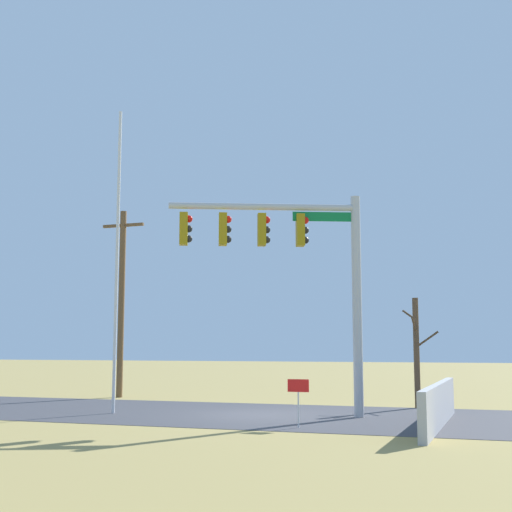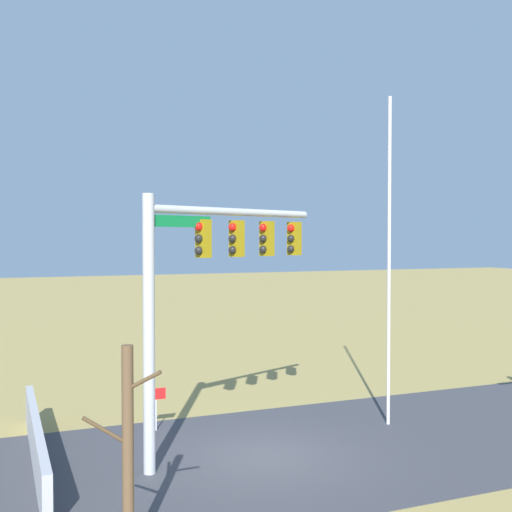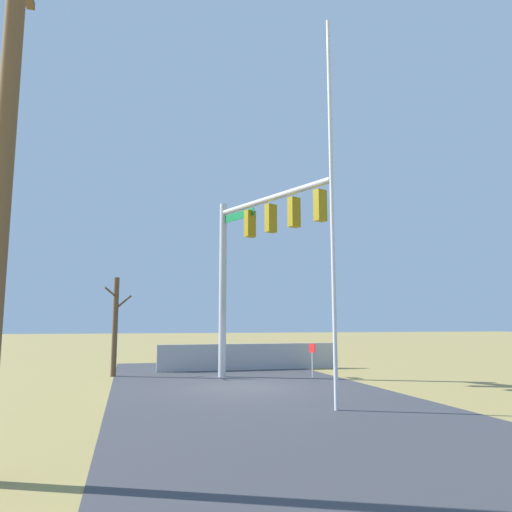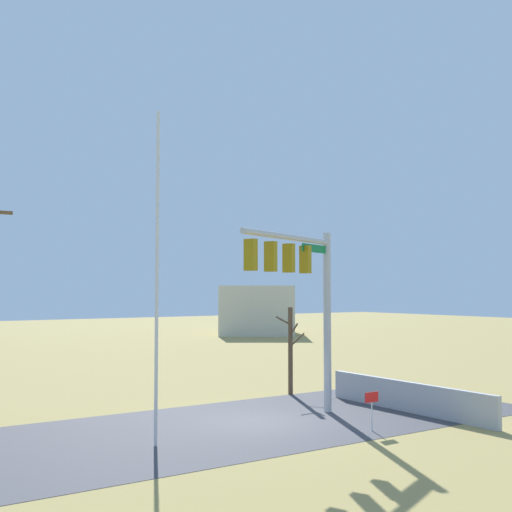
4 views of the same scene
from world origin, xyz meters
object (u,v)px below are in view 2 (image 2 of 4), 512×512
object	(u,v)px
bare_tree	(128,451)
open_sign	(156,399)
flagpole	(389,262)
signal_mast	(207,271)

from	to	relation	value
bare_tree	open_sign	bearing A→B (deg)	-106.72
flagpole	bare_tree	xyz separation A→B (m)	(8.66, 5.16, -2.91)
flagpole	signal_mast	bearing A→B (deg)	5.26
flagpole	bare_tree	bearing A→B (deg)	30.78
signal_mast	bare_tree	xyz separation A→B (m)	(2.89, 4.62, -2.78)
bare_tree	open_sign	size ratio (longest dim) A/B	3.04
bare_tree	flagpole	bearing A→B (deg)	-149.22
flagpole	open_sign	bearing A→B (deg)	-16.78
signal_mast	open_sign	size ratio (longest dim) A/B	5.37
flagpole	bare_tree	distance (m)	10.49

